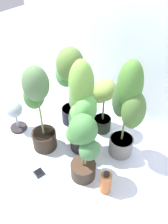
{
  "coord_description": "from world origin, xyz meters",
  "views": [
    {
      "loc": [
        1.1,
        -1.07,
        1.91
      ],
      "look_at": [
        0.01,
        0.18,
        0.44
      ],
      "focal_mm": 38.49,
      "sensor_mm": 36.0,
      "label": 1
    }
  ],
  "objects": [
    {
      "name": "potted_plant_back_center",
      "position": [
        -0.0,
        0.47,
        0.4
      ],
      "size": [
        0.34,
        0.3,
        0.64
      ],
      "color": "black",
      "rests_on": "ground"
    },
    {
      "name": "floor_fan",
      "position": [
        -0.68,
        -0.13,
        0.24
      ],
      "size": [
        0.18,
        0.18,
        0.37
      ],
      "rotation": [
        0.0,
        0.0,
        1.58
      ],
      "color": "black",
      "rests_on": "ground"
    },
    {
      "name": "potted_plant_back_right",
      "position": [
        0.36,
        0.34,
        0.58
      ],
      "size": [
        0.37,
        0.27,
        1.04
      ],
      "color": "gray",
      "rests_on": "ground"
    },
    {
      "name": "mylar_back_wall",
      "position": [
        0.0,
        0.86,
        1.0
      ],
      "size": [
        3.2,
        0.01,
        2.0
      ],
      "primitive_type": "cube",
      "color": "silver",
      "rests_on": "ground"
    },
    {
      "name": "potted_plant_back_left",
      "position": [
        -0.35,
        0.36,
        0.55
      ],
      "size": [
        0.4,
        0.35,
        0.91
      ],
      "color": "black",
      "rests_on": "ground"
    },
    {
      "name": "potted_plant_front_left",
      "position": [
        -0.29,
        -0.1,
        0.52
      ],
      "size": [
        0.32,
        0.3,
        0.94
      ],
      "color": "#2E2218",
      "rests_on": "ground"
    },
    {
      "name": "ground_plane",
      "position": [
        0.0,
        0.0,
        0.0
      ],
      "size": [
        8.0,
        8.0,
        0.0
      ],
      "primitive_type": "plane",
      "color": "silver",
      "rests_on": "ground"
    },
    {
      "name": "potted_plant_front_right",
      "position": [
        0.25,
        -0.11,
        0.41
      ],
      "size": [
        0.4,
        0.3,
        0.73
      ],
      "color": "#352A21",
      "rests_on": "ground"
    },
    {
      "name": "nutrient_bottle",
      "position": [
        0.5,
        -0.11,
        0.12
      ],
      "size": [
        0.1,
        0.1,
        0.25
      ],
      "color": "#BB612A",
      "rests_on": "ground"
    },
    {
      "name": "potted_plant_center",
      "position": [
        0.02,
        0.12,
        0.54
      ],
      "size": [
        0.37,
        0.31,
        1.0
      ],
      "color": "black",
      "rests_on": "ground"
    },
    {
      "name": "hygrometer_box",
      "position": [
        -0.06,
        -0.37,
        0.01
      ],
      "size": [
        0.09,
        0.09,
        0.03
      ],
      "rotation": [
        0.0,
        0.0,
        1.4
      ],
      "color": "black",
      "rests_on": "ground"
    }
  ]
}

